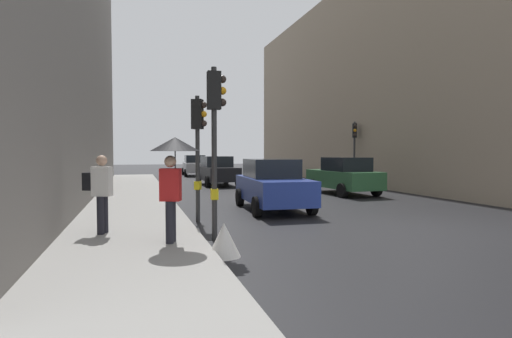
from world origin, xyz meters
TOP-DOWN VIEW (x-y plane):
  - ground_plane at (0.00, 0.00)m, footprint 120.00×120.00m
  - sidewalk_kerb at (-7.20, 6.00)m, footprint 3.03×40.00m
  - building_facade_right at (11.68, 15.13)m, footprint 12.00×31.15m
  - traffic_light_near_left at (-5.36, 0.29)m, footprint 0.44×0.26m
  - traffic_light_mid_street at (5.37, 12.39)m, footprint 0.34×0.45m
  - traffic_light_near_right at (-5.36, 2.78)m, footprint 0.45×0.35m
  - car_dark_suv at (-2.32, 15.27)m, footprint 2.15×4.27m
  - car_silver_hatchback at (-2.19, 25.63)m, footprint 2.15×4.27m
  - car_blue_van at (-2.54, 4.45)m, footprint 2.21×4.30m
  - car_green_estate at (2.43, 8.38)m, footprint 2.20×4.29m
  - pedestrian_with_umbrella at (-6.34, -0.37)m, footprint 1.00×1.00m
  - pedestrian_with_black_backpack at (-7.85, 1.03)m, footprint 0.66×0.46m
  - warning_sign_triangle at (-5.48, -1.17)m, footprint 0.64×0.64m

SIDE VIEW (x-z plane):
  - ground_plane at x=0.00m, z-range 0.00..0.00m
  - sidewalk_kerb at x=-7.20m, z-range 0.00..0.16m
  - warning_sign_triangle at x=-5.48m, z-range 0.00..0.65m
  - car_dark_suv at x=-2.32m, z-range 0.00..1.76m
  - car_silver_hatchback at x=-2.19m, z-range 0.00..1.76m
  - car_blue_van at x=-2.54m, z-range 0.00..1.76m
  - car_green_estate at x=2.43m, z-range 0.00..1.76m
  - pedestrian_with_black_backpack at x=-7.85m, z-range 0.28..2.05m
  - pedestrian_with_umbrella at x=-6.34m, z-range 0.77..2.91m
  - traffic_light_near_right at x=-5.36m, z-range 0.68..4.28m
  - traffic_light_mid_street at x=5.37m, z-range 0.72..4.53m
  - traffic_light_near_left at x=-5.36m, z-range 0.74..4.63m
  - building_facade_right at x=11.68m, z-range 0.00..12.74m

